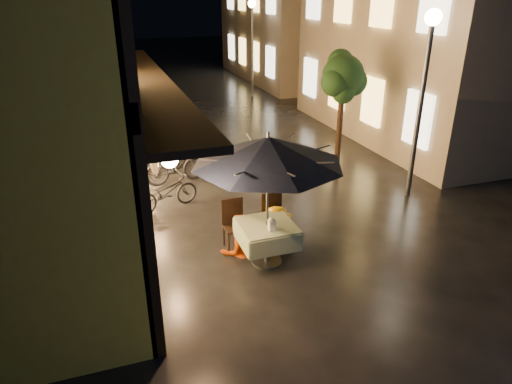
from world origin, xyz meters
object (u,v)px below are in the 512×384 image
object	(u,v)px
person_orange	(238,216)
person_yellow	(277,209)
patio_umbrella	(268,150)
streetlamp_near	(425,73)
bicycle_0	(166,192)
cafe_table	(267,234)
table_lantern	(272,223)

from	to	relation	value
person_orange	person_yellow	size ratio (longest dim) A/B	0.95
patio_umbrella	person_yellow	xyz separation A→B (m)	(0.39, 0.51, -1.36)
streetlamp_near	bicycle_0	world-z (taller)	streetlamp_near
person_yellow	streetlamp_near	bearing A→B (deg)	-158.39
streetlamp_near	cafe_table	bearing A→B (deg)	-158.05
streetlamp_near	patio_umbrella	xyz separation A→B (m)	(-4.29, -1.73, -0.77)
cafe_table	bicycle_0	world-z (taller)	bicycle_0
streetlamp_near	cafe_table	distance (m)	5.18
streetlamp_near	table_lantern	xyz separation A→B (m)	(-4.29, -1.96, -2.00)
cafe_table	person_yellow	distance (m)	0.67
cafe_table	patio_umbrella	xyz separation A→B (m)	(0.00, -0.00, 1.56)
streetlamp_near	person_yellow	xyz separation A→B (m)	(-3.90, -1.22, -2.13)
cafe_table	table_lantern	distance (m)	0.40
patio_umbrella	bicycle_0	xyz separation A→B (m)	(-1.38, 2.82, -1.74)
person_orange	bicycle_0	world-z (taller)	person_orange
patio_umbrella	person_orange	bearing A→B (deg)	126.84
person_yellow	bicycle_0	size ratio (longest dim) A/B	1.02
cafe_table	table_lantern	bearing A→B (deg)	-90.00
streetlamp_near	person_orange	xyz separation A→B (m)	(-4.67, -1.22, -2.16)
cafe_table	person_orange	distance (m)	0.65
patio_umbrella	bicycle_0	distance (m)	3.59
streetlamp_near	bicycle_0	distance (m)	6.29
cafe_table	person_orange	world-z (taller)	person_orange
person_orange	streetlamp_near	bearing A→B (deg)	-172.83
streetlamp_near	cafe_table	world-z (taller)	streetlamp_near
patio_umbrella	person_orange	world-z (taller)	patio_umbrella
cafe_table	person_yellow	size ratio (longest dim) A/B	0.62
person_orange	person_yellow	bearing A→B (deg)	172.80
cafe_table	person_orange	bearing A→B (deg)	126.84
bicycle_0	patio_umbrella	bearing A→B (deg)	-172.88
cafe_table	person_yellow	bearing A→B (deg)	52.76
patio_umbrella	streetlamp_near	bearing A→B (deg)	21.95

